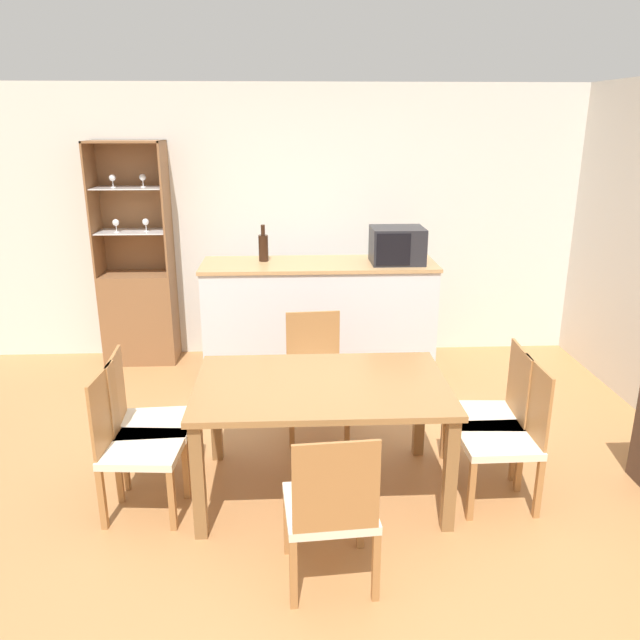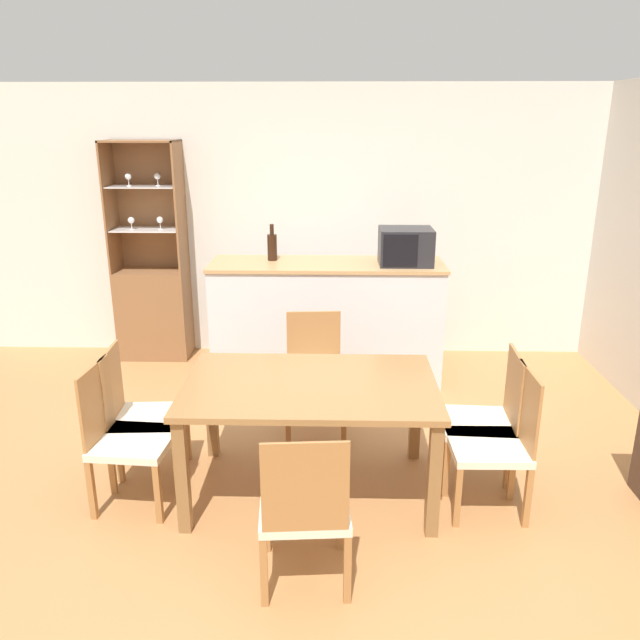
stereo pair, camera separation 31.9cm
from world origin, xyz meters
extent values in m
plane|color=#B27A47|center=(0.00, 0.00, 0.00)|extent=(18.00, 18.00, 0.00)
cube|color=silver|center=(0.00, 2.63, 1.27)|extent=(6.80, 0.06, 2.55)
cube|color=silver|center=(0.03, 1.90, 0.51)|extent=(1.98, 0.59, 1.03)
cube|color=tan|center=(0.03, 1.90, 1.04)|extent=(2.01, 0.62, 0.03)
cube|color=brown|center=(-1.65, 2.41, 0.43)|extent=(0.67, 0.38, 0.86)
cube|color=brown|center=(-1.65, 2.59, 1.46)|extent=(0.67, 0.02, 1.19)
cube|color=brown|center=(-1.97, 2.41, 1.46)|extent=(0.02, 0.38, 1.19)
cube|color=brown|center=(-1.32, 2.41, 1.46)|extent=(0.02, 0.38, 1.19)
cube|color=brown|center=(-1.65, 2.41, 2.04)|extent=(0.67, 0.38, 0.02)
cube|color=white|center=(-1.65, 2.41, 1.25)|extent=(0.62, 0.34, 0.01)
cube|color=white|center=(-1.65, 2.41, 1.65)|extent=(0.62, 0.34, 0.01)
cylinder|color=white|center=(-1.78, 2.36, 1.26)|extent=(0.04, 0.04, 0.01)
cylinder|color=white|center=(-1.78, 2.36, 1.29)|extent=(0.01, 0.01, 0.06)
sphere|color=white|center=(-1.78, 2.36, 1.34)|extent=(0.06, 0.06, 0.06)
cylinder|color=white|center=(-1.78, 2.40, 1.65)|extent=(0.04, 0.04, 0.01)
cylinder|color=white|center=(-1.78, 2.40, 1.69)|extent=(0.01, 0.01, 0.06)
sphere|color=white|center=(-1.78, 2.40, 1.74)|extent=(0.06, 0.06, 0.06)
cylinder|color=white|center=(-1.52, 2.39, 1.26)|extent=(0.04, 0.04, 0.01)
cylinder|color=white|center=(-1.52, 2.39, 1.29)|extent=(0.01, 0.01, 0.06)
sphere|color=white|center=(-1.52, 2.39, 1.34)|extent=(0.06, 0.06, 0.06)
cylinder|color=white|center=(-1.52, 2.42, 1.65)|extent=(0.04, 0.04, 0.01)
cylinder|color=white|center=(-1.52, 2.42, 1.69)|extent=(0.01, 0.01, 0.06)
sphere|color=white|center=(-1.52, 2.42, 1.74)|extent=(0.06, 0.06, 0.06)
cube|color=olive|center=(-0.03, 0.08, 0.71)|extent=(1.51, 0.97, 0.04)
cube|color=olive|center=(-0.73, -0.34, 0.35)|extent=(0.07, 0.07, 0.70)
cube|color=olive|center=(0.66, -0.34, 0.35)|extent=(0.07, 0.07, 0.70)
cube|color=olive|center=(-0.73, 0.50, 0.35)|extent=(0.07, 0.07, 0.70)
cube|color=olive|center=(0.66, 0.50, 0.35)|extent=(0.07, 0.07, 0.70)
cube|color=beige|center=(1.01, -0.06, 0.40)|extent=(0.44, 0.44, 0.05)
cube|color=#A8703D|center=(1.22, -0.06, 0.65)|extent=(0.02, 0.40, 0.45)
cube|color=#A8703D|center=(0.81, -0.27, 0.19)|extent=(0.04, 0.04, 0.38)
cube|color=#A8703D|center=(0.81, 0.13, 0.19)|extent=(0.04, 0.04, 0.38)
cube|color=#A8703D|center=(1.21, -0.26, 0.19)|extent=(0.04, 0.04, 0.38)
cube|color=#A8703D|center=(1.20, 0.14, 0.19)|extent=(0.04, 0.04, 0.38)
cube|color=beige|center=(1.01, 0.23, 0.40)|extent=(0.46, 0.46, 0.05)
cube|color=#A8703D|center=(1.22, 0.21, 0.65)|extent=(0.04, 0.40, 0.45)
cube|color=#A8703D|center=(0.80, 0.04, 0.19)|extent=(0.04, 0.04, 0.38)
cube|color=#A8703D|center=(0.82, 0.43, 0.19)|extent=(0.04, 0.04, 0.38)
cube|color=#A8703D|center=(1.19, 0.02, 0.19)|extent=(0.04, 0.04, 0.38)
cube|color=#A8703D|center=(1.22, 0.41, 0.19)|extent=(0.04, 0.04, 0.38)
cube|color=beige|center=(-1.08, 0.23, 0.40)|extent=(0.46, 0.46, 0.05)
cube|color=#A8703D|center=(-1.28, 0.21, 0.65)|extent=(0.04, 0.40, 0.45)
cube|color=#A8703D|center=(-0.89, 0.43, 0.19)|extent=(0.04, 0.04, 0.38)
cube|color=#A8703D|center=(-0.87, 0.04, 0.19)|extent=(0.04, 0.04, 0.38)
cube|color=#A8703D|center=(-1.29, 0.41, 0.19)|extent=(0.04, 0.04, 0.38)
cube|color=#A8703D|center=(-1.26, 0.02, 0.19)|extent=(0.04, 0.04, 0.38)
cube|color=beige|center=(-0.03, 0.85, 0.40)|extent=(0.47, 0.47, 0.05)
cube|color=#A8703D|center=(-0.05, 1.06, 0.65)|extent=(0.40, 0.05, 0.45)
cube|color=#A8703D|center=(0.18, 0.67, 0.19)|extent=(0.04, 0.04, 0.38)
cube|color=#A8703D|center=(-0.22, 0.64, 0.19)|extent=(0.04, 0.04, 0.38)
cube|color=#A8703D|center=(0.15, 1.06, 0.19)|extent=(0.04, 0.04, 0.38)
cube|color=#A8703D|center=(-0.25, 1.03, 0.19)|extent=(0.04, 0.04, 0.38)
cube|color=beige|center=(-1.08, -0.06, 0.40)|extent=(0.47, 0.47, 0.05)
cube|color=#A8703D|center=(-1.28, -0.05, 0.65)|extent=(0.05, 0.40, 0.45)
cube|color=#A8703D|center=(-0.86, 0.12, 0.19)|extent=(0.04, 0.04, 0.38)
cube|color=#A8703D|center=(-0.89, -0.28, 0.19)|extent=(0.04, 0.04, 0.38)
cube|color=#A8703D|center=(-1.26, 0.15, 0.19)|extent=(0.04, 0.04, 0.38)
cube|color=#A8703D|center=(-1.29, -0.25, 0.19)|extent=(0.04, 0.04, 0.38)
cube|color=beige|center=(-0.03, -0.69, 0.40)|extent=(0.47, 0.47, 0.05)
cube|color=#A8703D|center=(-0.02, -0.90, 0.65)|extent=(0.40, 0.05, 0.45)
cube|color=#A8703D|center=(-0.25, -0.51, 0.19)|extent=(0.04, 0.04, 0.38)
cube|color=#A8703D|center=(0.15, -0.48, 0.19)|extent=(0.04, 0.04, 0.38)
cube|color=#A8703D|center=(-0.22, -0.90, 0.19)|extent=(0.04, 0.04, 0.38)
cube|color=#A8703D|center=(0.18, -0.87, 0.19)|extent=(0.04, 0.04, 0.38)
cube|color=#232328|center=(0.70, 1.87, 1.21)|extent=(0.44, 0.37, 0.30)
cube|color=black|center=(0.64, 1.68, 1.21)|extent=(0.28, 0.01, 0.26)
cylinder|color=black|center=(-0.44, 1.99, 1.17)|extent=(0.08, 0.08, 0.23)
cylinder|color=black|center=(-0.44, 1.99, 1.33)|extent=(0.04, 0.04, 0.09)
camera|label=1|loc=(-0.21, -3.33, 2.22)|focal=35.00mm
camera|label=2|loc=(0.11, -3.33, 2.22)|focal=35.00mm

